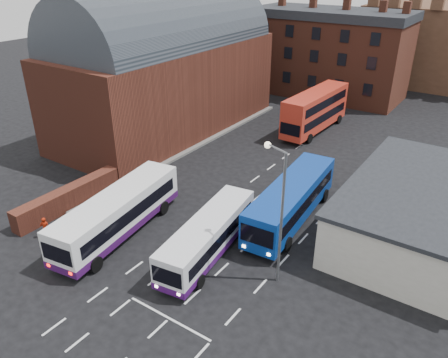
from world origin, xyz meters
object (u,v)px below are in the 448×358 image
Objects in this scene: bus_white_inbound at (208,234)px; pedestrian_beige at (54,246)px; bus_blue at (291,199)px; bus_white_outbound at (118,211)px; bus_red_double at (315,110)px; pedestrian_red at (45,228)px; street_lamp at (279,205)px.

pedestrian_beige is (-8.79, -6.24, -0.80)m from bus_white_inbound.
bus_white_outbound is at bearing 38.15° from bus_blue.
bus_white_inbound is 0.86× the size of bus_blue.
bus_red_double reaches higher than bus_white_inbound.
bus_red_double is at bearing -75.31° from bus_blue.
pedestrian_beige is (-4.81, -33.20, -1.69)m from bus_red_double.
pedestrian_red reaches higher than pedestrian_beige.
pedestrian_red is (-4.13, -3.52, -1.08)m from bus_white_outbound.
bus_white_inbound is 0.87× the size of bus_red_double.
bus_white_outbound is at bearing -134.87° from pedestrian_beige.
bus_red_double reaches higher than pedestrian_beige.
bus_white_inbound is 1.15× the size of street_lamp.
street_lamp is at bearing 111.16° from bus_red_double.
street_lamp reaches higher than pedestrian_red.
pedestrian_red is (-13.94, -12.45, -1.09)m from bus_blue.
bus_white_outbound is 12.80m from street_lamp.
bus_white_inbound is at bearing 65.22° from bus_blue.
street_lamp is 16.03m from pedestrian_beige.
bus_white_inbound is 7.78m from bus_blue.
bus_red_double is 7.00× the size of pedestrian_beige.
bus_white_outbound is 1.02× the size of bus_red_double.
bus_blue is 1.35× the size of street_lamp.
bus_blue is 17.80m from pedestrian_beige.
bus_blue is 7.13× the size of pedestrian_beige.
street_lamp reaches higher than bus_blue.
bus_white_outbound is 28.79m from bus_red_double.
bus_blue is at bearing -154.82° from pedestrian_beige.
bus_blue is at bearing 108.45° from street_lamp.
bus_red_double reaches higher than pedestrian_red.
bus_red_double is (-3.98, 26.96, 0.89)m from bus_white_inbound.
pedestrian_beige is at bearing -118.67° from bus_white_outbound.
bus_blue reaches higher than pedestrian_red.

